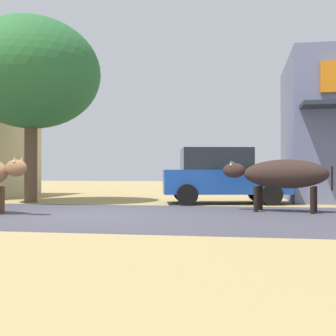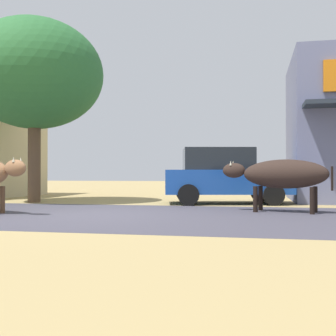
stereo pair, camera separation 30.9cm
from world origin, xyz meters
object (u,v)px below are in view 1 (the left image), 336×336
Objects in this scene: roadside_tree at (31,74)px; parked_hatchback_car at (222,175)px; pedestrian_by_shop at (328,173)px; cow_far_dark at (282,174)px.

parked_hatchback_car is at bearing 5.95° from roadside_tree.
roadside_tree is at bearing -173.62° from pedestrian_by_shop.
pedestrian_by_shop is at bearing 6.38° from roadside_tree.
cow_far_dark is 1.60× the size of pedestrian_by_shop.
pedestrian_by_shop reaches higher than cow_far_dark.
cow_far_dark is (1.52, -2.59, 0.03)m from parked_hatchback_car.
parked_hatchback_car is at bearing -172.81° from pedestrian_by_shop.
roadside_tree reaches higher than cow_far_dark.
roadside_tree is at bearing -174.05° from parked_hatchback_car.
parked_hatchback_car reaches higher than pedestrian_by_shop.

